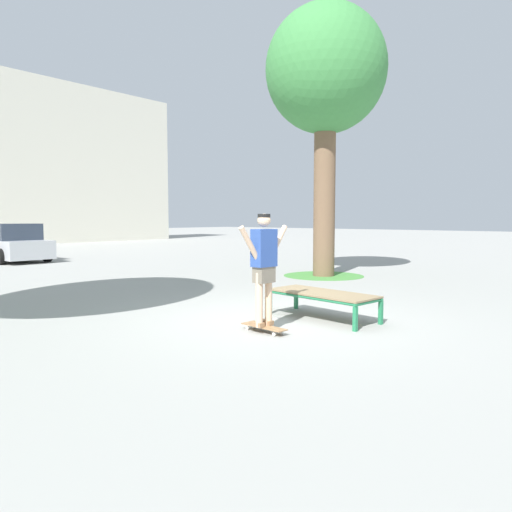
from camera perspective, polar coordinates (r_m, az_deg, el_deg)
The scene contains 7 objects.
ground_plane at distance 8.10m, azimuth 2.68°, elevation -7.73°, with size 120.00×120.00×0.00m, color #999993.
skate_box at distance 8.26m, azimuth 7.92°, elevation -4.60°, with size 0.96×1.97×0.46m.
skateboard at distance 7.31m, azimuth 0.94°, elevation -8.45°, with size 0.26×0.81×0.09m.
skater at distance 7.15m, azimuth 0.94°, elevation -0.66°, with size 1.00×0.30×1.69m.
tree_near_right at distance 14.91m, azimuth 8.30°, elevation 20.59°, with size 3.49×3.49×7.83m.
grass_patch_near_right at distance 14.43m, azimuth 8.03°, elevation -2.32°, with size 2.38×2.38×0.01m, color #47893D.
car_silver at distance 21.39m, azimuth -27.09°, elevation 1.30°, with size 1.98×4.23×1.50m.
Camera 1 is at (-6.22, -4.89, 1.72)m, focal length 33.62 mm.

